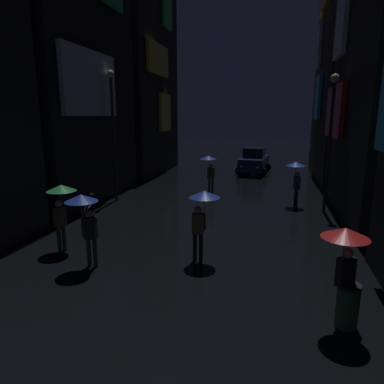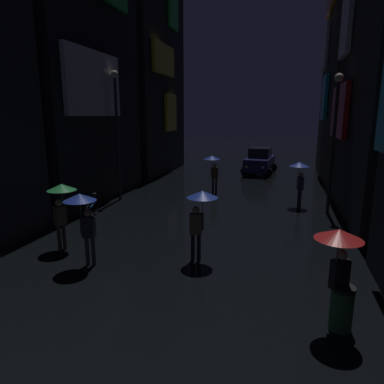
{
  "view_description": "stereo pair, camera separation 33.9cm",
  "coord_description": "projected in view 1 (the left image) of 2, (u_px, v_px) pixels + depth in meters",
  "views": [
    {
      "loc": [
        2.71,
        -2.53,
        4.2
      ],
      "look_at": [
        0.0,
        8.73,
        1.62
      ],
      "focal_mm": 32.0,
      "sensor_mm": 36.0,
      "label": 1
    },
    {
      "loc": [
        3.04,
        -2.45,
        4.2
      ],
      "look_at": [
        0.0,
        8.73,
        1.62
      ],
      "focal_mm": 32.0,
      "sensor_mm": 36.0,
      "label": 2
    }
  ],
  "objects": [
    {
      "name": "bicycle_parked_at_storefront",
      "position": [
        90.0,
        210.0,
        14.14
      ],
      "size": [
        0.58,
        1.76,
        0.96
      ],
      "color": "black",
      "rests_on": "ground"
    },
    {
      "name": "car_distant",
      "position": [
        254.0,
        161.0,
        25.48
      ],
      "size": [
        2.52,
        4.27,
        1.92
      ],
      "color": "navy",
      "rests_on": "ground"
    },
    {
      "name": "pedestrian_foreground_left_red",
      "position": [
        345.0,
        249.0,
        6.63
      ],
      "size": [
        0.9,
        0.9,
        2.12
      ],
      "color": "#38332D",
      "rests_on": "ground"
    },
    {
      "name": "pedestrian_midstreet_centre_blue",
      "position": [
        202.0,
        206.0,
        9.82
      ],
      "size": [
        0.9,
        0.9,
        2.12
      ],
      "color": "black",
      "rests_on": "ground"
    },
    {
      "name": "streetlamp_right_far",
      "position": [
        331.0,
        129.0,
        14.57
      ],
      "size": [
        0.36,
        0.36,
        5.91
      ],
      "color": "#2D2D33",
      "rests_on": "ground"
    },
    {
      "name": "pedestrian_far_right_blue",
      "position": [
        296.0,
        171.0,
        15.97
      ],
      "size": [
        0.9,
        0.9,
        2.12
      ],
      "color": "#2D2D38",
      "rests_on": "ground"
    },
    {
      "name": "pedestrian_midstreet_left_green",
      "position": [
        61.0,
        199.0,
        10.61
      ],
      "size": [
        0.9,
        0.9,
        2.12
      ],
      "color": "#38332D",
      "rests_on": "ground"
    },
    {
      "name": "streetlamp_left_far",
      "position": [
        113.0,
        123.0,
        16.62
      ],
      "size": [
        0.36,
        0.36,
        6.33
      ],
      "color": "#2D2D33",
      "rests_on": "ground"
    },
    {
      "name": "trash_bin",
      "position": [
        347.0,
        305.0,
        6.88
      ],
      "size": [
        0.46,
        0.46,
        0.93
      ],
      "color": "#265933",
      "rests_on": "ground"
    },
    {
      "name": "building_left_far",
      "position": [
        135.0,
        65.0,
        24.97
      ],
      "size": [
        4.25,
        8.31,
        15.67
      ],
      "color": "#232328",
      "rests_on": "ground"
    },
    {
      "name": "pedestrian_foreground_right_blue",
      "position": [
        84.0,
        210.0,
        9.38
      ],
      "size": [
        0.9,
        0.9,
        2.12
      ],
      "color": "#2D2D38",
      "rests_on": "ground"
    },
    {
      "name": "building_right_far",
      "position": [
        359.0,
        25.0,
        21.39
      ],
      "size": [
        4.25,
        8.86,
        19.55
      ],
      "color": "#33302D",
      "rests_on": "ground"
    },
    {
      "name": "pedestrian_near_crossing_blue",
      "position": [
        209.0,
        164.0,
        18.54
      ],
      "size": [
        0.9,
        0.9,
        2.12
      ],
      "color": "#2D2D38",
      "rests_on": "ground"
    }
  ]
}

